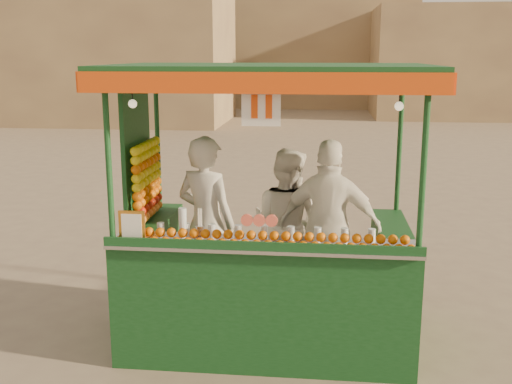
# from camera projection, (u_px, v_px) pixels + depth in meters

# --- Properties ---
(ground) EXTENTS (90.00, 90.00, 0.00)m
(ground) POSITION_uv_depth(u_px,v_px,m) (306.00, 330.00, 6.63)
(ground) COLOR #6E5D4E
(ground) RESTS_ON ground
(building_left) EXTENTS (10.00, 6.00, 6.00)m
(building_left) POSITION_uv_depth(u_px,v_px,m) (111.00, 51.00, 26.28)
(building_left) COLOR #A0875B
(building_left) RESTS_ON ground
(building_right) EXTENTS (9.00, 6.00, 5.00)m
(building_right) POSITION_uv_depth(u_px,v_px,m) (471.00, 62.00, 28.60)
(building_right) COLOR #A0875B
(building_right) RESTS_ON ground
(building_center) EXTENTS (14.00, 7.00, 7.00)m
(building_center) POSITION_uv_depth(u_px,v_px,m) (287.00, 43.00, 35.13)
(building_center) COLOR #A0875B
(building_center) RESTS_ON ground
(juice_cart) EXTENTS (3.11, 2.02, 2.83)m
(juice_cart) POSITION_uv_depth(u_px,v_px,m) (260.00, 257.00, 6.19)
(juice_cart) COLOR #103A16
(juice_cart) RESTS_ON ground
(vendor_left) EXTENTS (0.78, 0.66, 1.81)m
(vendor_left) POSITION_uv_depth(u_px,v_px,m) (206.00, 223.00, 6.26)
(vendor_left) COLOR beige
(vendor_left) RESTS_ON ground
(vendor_middle) EXTENTS (0.99, 0.90, 1.64)m
(vendor_middle) POSITION_uv_depth(u_px,v_px,m) (286.00, 224.00, 6.54)
(vendor_middle) COLOR white
(vendor_middle) RESTS_ON ground
(vendor_right) EXTENTS (1.10, 0.59, 1.78)m
(vendor_right) POSITION_uv_depth(u_px,v_px,m) (330.00, 227.00, 6.18)
(vendor_right) COLOR white
(vendor_right) RESTS_ON ground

